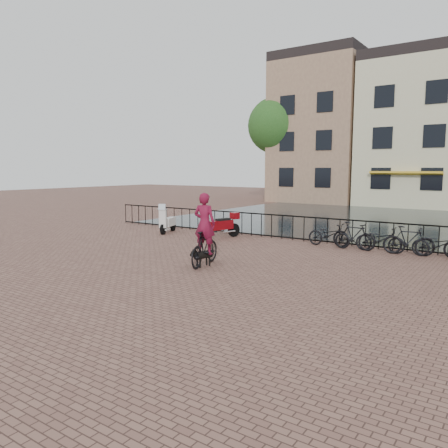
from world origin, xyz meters
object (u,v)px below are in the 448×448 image
Objects in this scene: motorcycle at (221,222)px; scooter at (168,217)px; dog at (203,257)px; cyclist at (205,234)px.

motorcycle is 2.95m from scooter.
cyclist is at bearing 119.79° from dog.
cyclist is 7.16m from scooter.
motorcycle is at bearing 129.70° from dog.
cyclist is 1.32× the size of motorcycle.
cyclist reaches higher than motorcycle.
motorcycle is at bearing -19.00° from scooter.
dog is 5.39m from motorcycle.
scooter is at bearing -162.59° from motorcycle.
scooter is (-5.61, 4.63, 0.42)m from dog.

